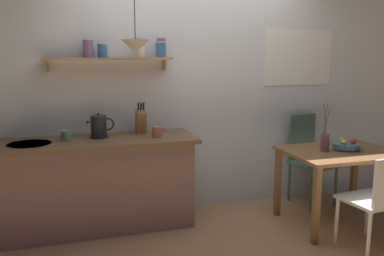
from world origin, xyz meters
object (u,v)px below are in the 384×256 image
Objects in this scene: dining_table at (339,162)px; dining_chair_far at (308,155)px; coffee_mug_by_sink at (66,136)px; dining_chair_near at (378,197)px; twig_vase at (325,142)px; fruit_bowl at (346,145)px; pendant_lamp at (135,46)px; electric_kettle at (99,127)px; coffee_mug_spare at (157,132)px; knife_block at (141,121)px.

dining_chair_far is (0.06, 0.63, -0.09)m from dining_table.
dining_table is 7.86× the size of coffee_mug_by_sink.
twig_vase reaches higher than dining_chair_near.
fruit_bowl reaches higher than dining_chair_near.
dining_chair_far is at bearing 5.81° from pendant_lamp.
dining_chair_far reaches higher than dining_table.
electric_kettle is (-2.08, 0.58, 0.16)m from twig_vase.
fruit_bowl is 2.00× the size of coffee_mug_by_sink.
dining_chair_far and coffee_mug_spare have the same top height.
dining_table is 1.79m from coffee_mug_spare.
knife_block is (-1.90, 0.66, 0.22)m from fruit_bowl.
knife_block reaches higher than coffee_mug_spare.
pendant_lamp is (-1.74, 0.40, 0.90)m from twig_vase.
dining_table is 2.34m from electric_kettle.
electric_kettle is at bearing 10.48° from coffee_mug_by_sink.
coffee_mug_by_sink is (-2.53, 0.55, 0.30)m from dining_table.
coffee_mug_spare is (-1.71, 0.47, 0.31)m from dining_table.
knife_block is at bearing 10.30° from coffee_mug_by_sink.
electric_kettle reaches higher than coffee_mug_by_sink.
twig_vase is 3.56× the size of coffee_mug_spare.
twig_vase is 1.80× the size of electric_kettle.
fruit_bowl is at bearing -0.40° from twig_vase.
dining_chair_far is at bearing 84.98° from dining_table.
fruit_bowl is at bearing -19.09° from knife_block.
dining_chair_near is 2.55m from electric_kettle.
dining_table is 1.54× the size of pendant_lamp.
twig_vase reaches higher than coffee_mug_spare.
coffee_mug_spare reaches higher than dining_table.
electric_kettle reaches higher than coffee_mug_spare.
dining_chair_far is 0.65m from fruit_bowl.
dining_table is 2.24m from pendant_lamp.
coffee_mug_spare is (-1.79, 0.44, 0.15)m from fruit_bowl.
dining_chair_near is at bearing -25.35° from coffee_mug_by_sink.
electric_kettle is at bearing -169.83° from knife_block.
dining_table is 3.99× the size of electric_kettle.
dining_table is 0.18m from fruit_bowl.
pendant_lamp is at bearing 166.99° from twig_vase.
twig_vase is 1.62m from coffee_mug_spare.
coffee_mug_spare is 0.20× the size of pendant_lamp.
dining_table is at bearing -164.35° from fruit_bowl.
electric_kettle is 0.39× the size of pendant_lamp.
knife_block is at bearing 159.41° from dining_table.
coffee_mug_spare reaches higher than fruit_bowl.
fruit_bowl is (0.09, 0.02, 0.15)m from dining_table.
twig_vase reaches higher than coffee_mug_by_sink.
knife_block is (-1.76, 1.30, 0.53)m from dining_chair_near.
dining_chair_near is at bearing -95.07° from dining_chair_far.
knife_block is (-1.82, 0.68, 0.38)m from dining_table.
electric_kettle is 0.42m from knife_block.
coffee_mug_by_sink is at bearing 168.81° from pendant_lamp.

